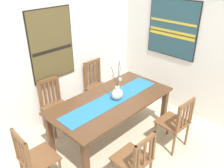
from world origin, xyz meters
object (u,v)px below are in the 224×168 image
Objects in this scene: centerpiece_vase at (117,93)px; chair_4 at (97,85)px; chair_1 at (176,122)px; chair_0 at (135,159)px; painting_on_back_wall at (52,45)px; chair_2 at (54,104)px; dining_table at (112,104)px; painting_on_side_wall at (173,28)px; chair_3 at (34,158)px.

chair_4 is at bearing 65.89° from centerpiece_vase.
chair_1 is 1.76m from chair_4.
chair_0 is 2.24m from painting_on_back_wall.
chair_2 is 1.00m from painting_on_back_wall.
chair_0 is 0.94× the size of chair_2.
dining_table is 1.04m from chair_2.
painting_on_side_wall reaches higher than painting_on_back_wall.
chair_3 is (-0.89, -0.89, -0.01)m from chair_2.
chair_0 is (-0.57, -0.85, -0.39)m from centerpiece_vase.
centerpiece_vase is at bearing -178.53° from painting_on_side_wall.
chair_0 is 0.90× the size of chair_4.
dining_table is at bearing 179.45° from painting_on_side_wall.
chair_1 reaches higher than dining_table.
chair_3 is (-1.91, 0.88, 0.00)m from chair_1.
painting_on_back_wall reaches higher than chair_0.
painting_on_back_wall reaches higher than chair_3.
painting_on_back_wall is 1.14× the size of painting_on_side_wall.
painting_on_side_wall is at bearing -0.51° from chair_3.
chair_4 reaches higher than dining_table.
painting_on_back_wall is (-0.78, 0.21, 0.95)m from chair_4.
chair_4 is at bearing 61.22° from dining_table.
painting_on_side_wall is at bearing -23.74° from chair_2.
painting_on_side_wall is at bearing -0.55° from dining_table.
chair_0 is at bearing -119.48° from dining_table.
chair_3 is 3.17m from painting_on_side_wall.
chair_0 is 2.53m from painting_on_side_wall.
centerpiece_vase is 1.68m from painting_on_side_wall.
chair_1 is 2.10m from chair_3.
centerpiece_vase is at bearing -72.52° from painting_on_back_wall.
dining_table is 2.28× the size of chair_0.
chair_0 reaches higher than dining_table.
centerpiece_vase is at bearing 55.80° from chair_0.
chair_3 is at bearing -135.06° from chair_2.
centerpiece_vase is 1.17m from chair_2.
chair_4 is at bearing 60.87° from chair_0.
chair_3 is at bearing 155.16° from chair_1.
chair_1 is at bearing -60.15° from chair_2.
dining_table is 3.23× the size of centerpiece_vase.
chair_2 is at bearing 119.85° from chair_1.
painting_on_side_wall is (2.97, -0.03, 1.10)m from chair_3.
centerpiece_vase reaches higher than chair_0.
chair_0 is 2.05m from chair_4.
painting_on_back_wall reaches higher than chair_4.
centerpiece_vase is 0.52× the size of painting_on_back_wall.
chair_0 is (-0.51, -0.90, -0.19)m from dining_table.
chair_1 reaches higher than chair_0.
painting_on_side_wall is (1.06, 0.86, 1.10)m from chair_1.
dining_table is at bearing -118.78° from chair_4.
chair_1 is 2.34m from painting_on_back_wall.
painting_on_side_wall is at bearing 38.84° from chair_1.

